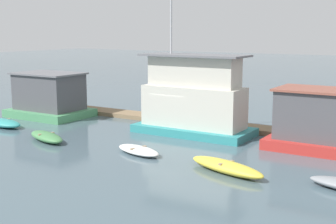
{
  "coord_description": "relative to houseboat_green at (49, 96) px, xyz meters",
  "views": [
    {
      "loc": [
        15.0,
        -25.24,
        6.4
      ],
      "look_at": [
        0.0,
        -1.0,
        1.4
      ],
      "focal_mm": 50.0,
      "sensor_mm": 36.0,
      "label": 1
    }
  ],
  "objects": [
    {
      "name": "ground_plane",
      "position": [
        10.73,
        0.51,
        -1.52
      ],
      "size": [
        200.0,
        200.0,
        0.0
      ],
      "primitive_type": "plane",
      "color": "#475B66"
    },
    {
      "name": "dock_walkway",
      "position": [
        10.73,
        3.1,
        -1.37
      ],
      "size": [
        33.8,
        1.84,
        0.3
      ],
      "primitive_type": "cube",
      "color": "#846B4C",
      "rests_on": "ground_plane"
    },
    {
      "name": "houseboat_green",
      "position": [
        0.0,
        0.0,
        0.0
      ],
      "size": [
        5.73,
        4.18,
        3.3
      ],
      "color": "#4C9360",
      "rests_on": "ground_plane"
    },
    {
      "name": "houseboat_teal",
      "position": [
        12.02,
        0.45,
        0.61
      ],
      "size": [
        7.38,
        3.33,
        8.54
      ],
      "color": "teal",
      "rests_on": "ground_plane"
    },
    {
      "name": "houseboat_red",
      "position": [
        20.18,
        0.71,
        0.02
      ],
      "size": [
        6.38,
        3.81,
        3.3
      ],
      "color": "red",
      "rests_on": "ground_plane"
    },
    {
      "name": "dinghy_teal",
      "position": [
        0.09,
        -4.43,
        -1.26
      ],
      "size": [
        3.62,
        1.72,
        0.52
      ],
      "color": "teal",
      "rests_on": "ground_plane"
    },
    {
      "name": "dinghy_green",
      "position": [
        5.65,
        -5.8,
        -1.26
      ],
      "size": [
        3.62,
        2.21,
        0.5
      ],
      "color": "#47844C",
      "rests_on": "ground_plane"
    },
    {
      "name": "dinghy_white",
      "position": [
        11.9,
        -5.33,
        -1.33
      ],
      "size": [
        3.18,
        1.96,
        0.38
      ],
      "color": "white",
      "rests_on": "ground_plane"
    },
    {
      "name": "dinghy_yellow",
      "position": [
        17.2,
        -5.89,
        -1.25
      ],
      "size": [
        4.32,
        2.28,
        0.54
      ],
      "color": "yellow",
      "rests_on": "ground_plane"
    }
  ]
}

